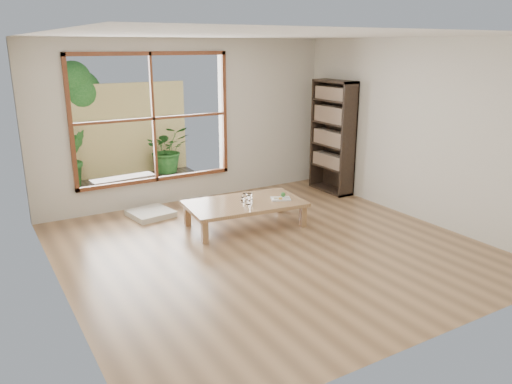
% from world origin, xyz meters
% --- Properties ---
extents(ground, '(5.00, 5.00, 0.00)m').
position_xyz_m(ground, '(0.00, 0.00, 0.00)').
color(ground, '#A57D52').
rests_on(ground, ground).
extents(low_table, '(1.72, 1.08, 0.36)m').
position_xyz_m(low_table, '(0.13, 0.84, 0.31)').
color(low_table, '#A17D4E').
rests_on(low_table, ground).
extents(floor_cushion, '(0.66, 0.66, 0.08)m').
position_xyz_m(floor_cushion, '(-0.89, 1.94, 0.04)').
color(floor_cushion, silver).
rests_on(floor_cushion, ground).
extents(bookshelf, '(0.31, 0.87, 1.93)m').
position_xyz_m(bookshelf, '(2.33, 1.63, 0.96)').
color(bookshelf, '#32271C').
rests_on(bookshelf, ground).
extents(glass_tall, '(0.07, 0.07, 0.12)m').
position_xyz_m(glass_tall, '(0.12, 0.73, 0.42)').
color(glass_tall, silver).
rests_on(glass_tall, low_table).
extents(glass_mid, '(0.07, 0.07, 0.10)m').
position_xyz_m(glass_mid, '(0.17, 0.90, 0.41)').
color(glass_mid, silver).
rests_on(glass_mid, low_table).
extents(glass_short, '(0.07, 0.07, 0.09)m').
position_xyz_m(glass_short, '(0.25, 0.91, 0.40)').
color(glass_short, silver).
rests_on(glass_short, low_table).
extents(glass_small, '(0.06, 0.06, 0.07)m').
position_xyz_m(glass_small, '(0.10, 0.86, 0.39)').
color(glass_small, silver).
rests_on(glass_small, low_table).
extents(food_tray, '(0.33, 0.29, 0.09)m').
position_xyz_m(food_tray, '(0.64, 0.69, 0.38)').
color(food_tray, white).
rests_on(food_tray, low_table).
extents(deck, '(2.80, 2.00, 0.05)m').
position_xyz_m(deck, '(-0.60, 3.56, 0.00)').
color(deck, '#3B322B').
rests_on(deck, ground).
extents(garden_bench, '(1.08, 0.39, 0.33)m').
position_xyz_m(garden_bench, '(-0.96, 3.07, 0.30)').
color(garden_bench, '#32271C').
rests_on(garden_bench, deck).
extents(bamboo_fence, '(2.80, 0.06, 1.80)m').
position_xyz_m(bamboo_fence, '(-0.60, 4.56, 0.90)').
color(bamboo_fence, '#CABB67').
rests_on(bamboo_fence, ground).
extents(shrub_right, '(0.95, 0.86, 0.94)m').
position_xyz_m(shrub_right, '(0.31, 4.29, 0.49)').
color(shrub_right, '#306525').
rests_on(shrub_right, deck).
extents(shrub_left, '(0.68, 0.61, 1.02)m').
position_xyz_m(shrub_left, '(-1.53, 4.19, 0.53)').
color(shrub_left, '#306525').
rests_on(shrub_left, deck).
extents(garden_tree, '(1.04, 0.85, 2.22)m').
position_xyz_m(garden_tree, '(-1.28, 4.86, 1.63)').
color(garden_tree, '#4C3D2D').
rests_on(garden_tree, ground).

